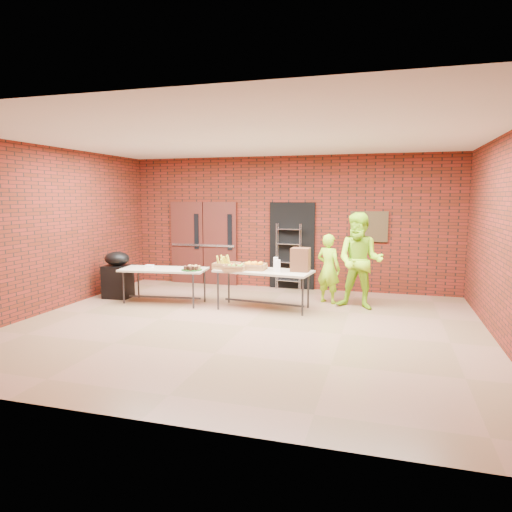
{
  "coord_description": "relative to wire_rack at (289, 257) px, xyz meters",
  "views": [
    {
      "loc": [
        2.31,
        -7.33,
        2.23
      ],
      "look_at": [
        -0.21,
        1.4,
        1.05
      ],
      "focal_mm": 32.0,
      "sensor_mm": 36.0,
      "label": 1
    }
  ],
  "objects": [
    {
      "name": "cup_stack_back",
      "position": [
        0.18,
        -2.05,
        0.12
      ],
      "size": [
        0.09,
        0.09,
        0.27
      ],
      "primitive_type": "cylinder",
      "color": "white",
      "rests_on": "table_right"
    },
    {
      "name": "wire_rack",
      "position": [
        0.0,
        0.0,
        0.0
      ],
      "size": [
        0.6,
        0.27,
        1.59
      ],
      "primitive_type": null,
      "rotation": [
        0.0,
        0.0,
        -0.12
      ],
      "color": "#B8B9BF",
      "rests_on": "room"
    },
    {
      "name": "basket_apples",
      "position": [
        -0.61,
        -2.22,
        0.04
      ],
      "size": [
        0.43,
        0.33,
        0.13
      ],
      "color": "#9C663E",
      "rests_on": "table_right"
    },
    {
      "name": "volunteer_woman",
      "position": [
        1.1,
        -1.15,
        -0.07
      ],
      "size": [
        0.63,
        0.54,
        1.46
      ],
      "primitive_type": "imported",
      "rotation": [
        0.0,
        0.0,
        2.72
      ],
      "color": "#94DA18",
      "rests_on": "room"
    },
    {
      "name": "napkin_box",
      "position": [
        -2.58,
        -2.06,
        -0.04
      ],
      "size": [
        0.16,
        0.11,
        0.05
      ],
      "primitive_type": "cube",
      "color": "white",
      "rests_on": "table_left"
    },
    {
      "name": "volunteer_man",
      "position": [
        1.76,
        -1.47,
        0.16
      ],
      "size": [
        1.05,
        0.89,
        1.92
      ],
      "primitive_type": "imported",
      "rotation": [
        0.0,
        0.0,
        -0.18
      ],
      "color": "#94DA18",
      "rests_on": "room"
    },
    {
      "name": "bronze_plaque",
      "position": [
        1.85,
        0.13,
        0.75
      ],
      "size": [
        0.85,
        0.04,
        0.7
      ],
      "primitive_type": "cube",
      "color": "#403119",
      "rests_on": "room"
    },
    {
      "name": "table_right",
      "position": [
        -0.07,
        -2.04,
        -0.08
      ],
      "size": [
        1.99,
        1.01,
        0.78
      ],
      "rotation": [
        0.0,
        0.0,
        -0.12
      ],
      "color": "#B8A88D",
      "rests_on": "room"
    },
    {
      "name": "basket_bananas",
      "position": [
        -0.83,
        -2.06,
        0.05
      ],
      "size": [
        0.5,
        0.39,
        0.16
      ],
      "color": "#9C663E",
      "rests_on": "table_right"
    },
    {
      "name": "cup_stack_front",
      "position": [
        0.23,
        -2.17,
        0.09
      ],
      "size": [
        0.07,
        0.07,
        0.21
      ],
      "primitive_type": "cylinder",
      "color": "white",
      "rests_on": "table_right"
    },
    {
      "name": "basket_oranges",
      "position": [
        -0.28,
        -2.03,
        0.05
      ],
      "size": [
        0.5,
        0.39,
        0.15
      ],
      "color": "#9C663E",
      "rests_on": "table_right"
    },
    {
      "name": "table_left",
      "position": [
        -2.22,
        -2.11,
        -0.13
      ],
      "size": [
        1.86,
        0.95,
        0.73
      ],
      "rotation": [
        0.0,
        0.0,
        0.12
      ],
      "color": "#B8A88D",
      "rests_on": "room"
    },
    {
      "name": "dark_doorway",
      "position": [
        0.05,
        0.14,
        0.25
      ],
      "size": [
        1.1,
        0.06,
        2.1
      ],
      "primitive_type": "cube",
      "color": "black",
      "rests_on": "room"
    },
    {
      "name": "room",
      "position": [
        -0.05,
        -3.32,
        0.8
      ],
      "size": [
        8.08,
        7.08,
        3.28
      ],
      "color": "#8D6E4C",
      "rests_on": "ground"
    },
    {
      "name": "double_doors",
      "position": [
        -2.24,
        0.12,
        0.26
      ],
      "size": [
        1.78,
        0.12,
        2.1
      ],
      "color": "#411512",
      "rests_on": "room"
    },
    {
      "name": "cup_stack_mid",
      "position": [
        0.27,
        -2.21,
        0.11
      ],
      "size": [
        0.08,
        0.08,
        0.24
      ],
      "primitive_type": "cylinder",
      "color": "white",
      "rests_on": "table_right"
    },
    {
      "name": "coffee_dispenser",
      "position": [
        0.66,
        -1.97,
        0.22
      ],
      "size": [
        0.35,
        0.31,
        0.46
      ],
      "primitive_type": "cube",
      "color": "#53301C",
      "rests_on": "table_right"
    },
    {
      "name": "covered_grill",
      "position": [
        -3.44,
        -1.94,
        -0.28
      ],
      "size": [
        0.59,
        0.51,
        1.03
      ],
      "rotation": [
        0.0,
        0.0,
        0.06
      ],
      "color": "black",
      "rests_on": "room"
    },
    {
      "name": "muffin_tray",
      "position": [
        -1.56,
        -2.15,
        -0.02
      ],
      "size": [
        0.43,
        0.43,
        0.11
      ],
      "color": "#124512",
      "rests_on": "table_left"
    }
  ]
}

